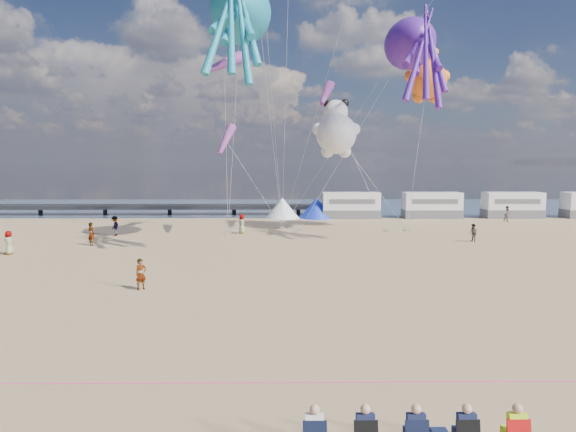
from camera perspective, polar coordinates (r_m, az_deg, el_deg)
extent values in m
plane|color=tan|center=(20.72, 4.98, -12.33)|extent=(120.00, 120.00, 0.00)
plane|color=#364A68|center=(74.88, 0.89, 1.03)|extent=(120.00, 120.00, 0.00)
cube|color=black|center=(68.91, -22.81, 0.95)|extent=(60.00, 3.00, 0.50)
cube|color=silver|center=(60.31, 6.98, 1.19)|extent=(6.60, 2.50, 3.00)
cube|color=silver|center=(62.28, 15.68, 1.17)|extent=(6.60, 2.50, 3.00)
cube|color=silver|center=(65.58, 23.67, 1.12)|extent=(6.60, 2.50, 3.00)
cone|color=white|center=(59.80, -0.65, 0.91)|extent=(4.00, 4.00, 2.40)
cone|color=#1933CC|center=(59.94, 3.18, 0.91)|extent=(4.00, 4.00, 2.40)
cylinder|color=#F2338C|center=(16.07, 6.80, -17.85)|extent=(34.00, 0.03, 0.03)
imported|color=tan|center=(27.41, -16.03, -6.24)|extent=(0.69, 0.68, 1.61)
imported|color=#7F6659|center=(47.02, -5.17, -0.87)|extent=(0.52, 0.71, 1.80)
imported|color=#7F6659|center=(44.62, 19.89, -1.78)|extent=(0.70, 0.84, 1.48)
imported|color=#7F6659|center=(47.98, -18.68, -1.05)|extent=(0.73, 0.90, 1.76)
imported|color=#7F6659|center=(42.99, -21.01, -1.86)|extent=(1.69, 1.47, 1.84)
imported|color=#7F6659|center=(41.24, -28.59, -2.62)|extent=(0.51, 0.68, 1.70)
imported|color=#7F6659|center=(61.02, 23.20, 0.21)|extent=(0.87, 0.59, 1.72)
cube|color=gray|center=(46.70, -6.67, -1.91)|extent=(0.50, 0.35, 0.22)
cube|color=gray|center=(48.29, 1.27, -1.61)|extent=(0.50, 0.35, 0.22)
cube|color=gray|center=(49.94, 13.08, -1.51)|extent=(0.50, 0.35, 0.22)
cube|color=gray|center=(48.99, 10.89, -1.61)|extent=(0.50, 0.35, 0.22)
cube|color=gray|center=(50.27, -0.65, -1.31)|extent=(0.50, 0.35, 0.22)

